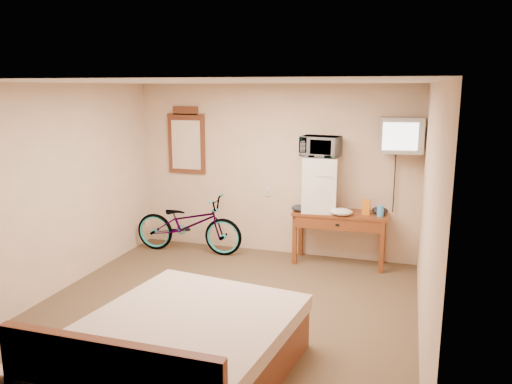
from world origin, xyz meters
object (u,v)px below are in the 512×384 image
desk (339,222)px  bed (173,357)px  bicycle (189,224)px  mini_fridge (320,184)px  microwave (321,146)px  crt_television (401,135)px  blue_cup (380,211)px  wall_mirror (186,141)px

desk → bed: bed is taller
desk → bed: 3.50m
bicycle → bed: size_ratio=0.70×
desk → mini_fridge: (-0.30, 0.04, 0.51)m
microwave → desk: bearing=1.5°
microwave → bicycle: 2.29m
desk → crt_television: bearing=1.5°
blue_cup → crt_television: crt_television is taller
crt_television → bicycle: crt_television is taller
desk → microwave: (-0.30, 0.04, 1.03)m
mini_fridge → bed: mini_fridge is taller
mini_fridge → blue_cup: bearing=-4.4°
microwave → wall_mirror: bearing=-177.9°
mini_fridge → bicycle: bearing=-175.3°
desk → bicycle: bicycle is taller
desk → crt_television: size_ratio=2.06×
microwave → bed: 3.72m
wall_mirror → bicycle: 1.28m
blue_cup → wall_mirror: bearing=174.2°
desk → bed: (-0.88, -3.37, -0.33)m
desk → mini_fridge: size_ratio=1.70×
microwave → bed: microwave is taller
desk → microwave: 1.07m
mini_fridge → microwave: microwave is taller
bed → microwave: bearing=80.3°
bed → bicycle: bearing=112.6°
blue_cup → bed: 3.67m
wall_mirror → crt_television: bearing=-4.6°
blue_cup → bicycle: 2.81m
blue_cup → bed: bearing=-113.1°
blue_cup → bed: size_ratio=0.06×
blue_cup → bed: blue_cup is taller
wall_mirror → blue_cup: bearing=-5.8°
mini_fridge → wall_mirror: 2.19m
mini_fridge → wall_mirror: wall_mirror is taller
mini_fridge → bicycle: (-1.93, -0.16, -0.69)m
bed → desk: bearing=75.4°
microwave → wall_mirror: size_ratio=0.50×
microwave → bed: bearing=-91.2°
crt_television → wall_mirror: bearing=175.4°
crt_television → wall_mirror: (-3.16, 0.25, -0.21)m
desk → bicycle: bearing=-176.9°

